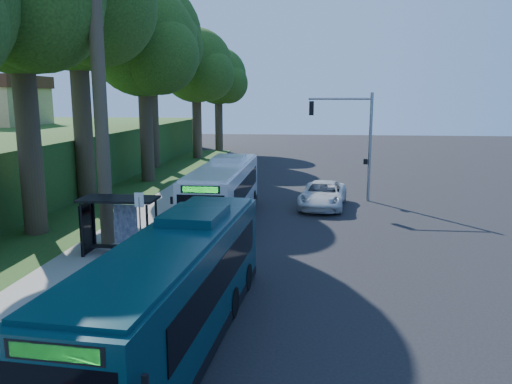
# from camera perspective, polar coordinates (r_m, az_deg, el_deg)

# --- Properties ---
(ground) EXTENTS (140.00, 140.00, 0.00)m
(ground) POSITION_cam_1_polar(r_m,az_deg,el_deg) (23.66, 3.71, -5.65)
(ground) COLOR black
(ground) RESTS_ON ground
(sidewalk) EXTENTS (4.50, 70.00, 0.12)m
(sidewalk) POSITION_cam_1_polar(r_m,az_deg,el_deg) (25.00, -13.31, -4.88)
(sidewalk) COLOR gray
(sidewalk) RESTS_ON ground
(red_curb) EXTENTS (0.25, 30.00, 0.13)m
(red_curb) POSITION_cam_1_polar(r_m,az_deg,el_deg) (20.67, -10.91, -8.08)
(red_curb) COLOR maroon
(red_curb) RESTS_ON ground
(grass_verge) EXTENTS (8.00, 70.00, 0.06)m
(grass_verge) POSITION_cam_1_polar(r_m,az_deg,el_deg) (31.67, -20.10, -2.03)
(grass_verge) COLOR #234719
(grass_verge) RESTS_ON ground
(bus_shelter) EXTENTS (3.20, 1.51, 2.55)m
(bus_shelter) POSITION_cam_1_polar(r_m,az_deg,el_deg) (21.97, -15.85, -2.45)
(bus_shelter) COLOR black
(bus_shelter) RESTS_ON ground
(stop_sign_pole) EXTENTS (0.35, 0.06, 3.17)m
(stop_sign_pole) POSITION_cam_1_polar(r_m,az_deg,el_deg) (19.32, -13.11, -3.27)
(stop_sign_pole) COLOR gray
(stop_sign_pole) RESTS_ON ground
(traffic_signal_pole) EXTENTS (4.10, 0.30, 7.00)m
(traffic_signal_pole) POSITION_cam_1_polar(r_m,az_deg,el_deg) (32.89, 11.18, 6.61)
(traffic_signal_pole) COLOR gray
(traffic_signal_pole) RESTS_ON ground
(tree_2) EXTENTS (8.82, 8.40, 15.12)m
(tree_2) POSITION_cam_1_polar(r_m,az_deg,el_deg) (40.90, -12.65, 15.81)
(tree_2) COLOR #382B1E
(tree_2) RESTS_ON ground
(tree_3) EXTENTS (10.08, 9.60, 17.28)m
(tree_3) POSITION_cam_1_polar(r_m,az_deg,el_deg) (49.23, -11.93, 16.69)
(tree_3) COLOR #382B1E
(tree_3) RESTS_ON ground
(tree_4) EXTENTS (8.40, 8.00, 14.14)m
(tree_4) POSITION_cam_1_polar(r_m,az_deg,el_deg) (56.12, -6.79, 13.77)
(tree_4) COLOR #382B1E
(tree_4) RESTS_ON ground
(tree_5) EXTENTS (7.35, 7.00, 12.86)m
(tree_5) POSITION_cam_1_polar(r_m,az_deg,el_deg) (63.72, -4.26, 12.75)
(tree_5) COLOR #382B1E
(tree_5) RESTS_ON ground
(white_bus) EXTENTS (2.52, 11.35, 3.38)m
(white_bus) POSITION_cam_1_polar(r_m,az_deg,el_deg) (27.33, -3.67, 0.13)
(white_bus) COLOR silver
(white_bus) RESTS_ON ground
(teal_bus) EXTENTS (3.19, 11.38, 3.35)m
(teal_bus) POSITION_cam_1_polar(r_m,az_deg,el_deg) (13.89, -9.04, -10.61)
(teal_bus) COLOR #092C35
(teal_bus) RESTS_ON ground
(pickup) EXTENTS (3.31, 5.93, 1.57)m
(pickup) POSITION_cam_1_polar(r_m,az_deg,el_deg) (31.03, 7.66, -0.30)
(pickup) COLOR silver
(pickup) RESTS_ON ground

